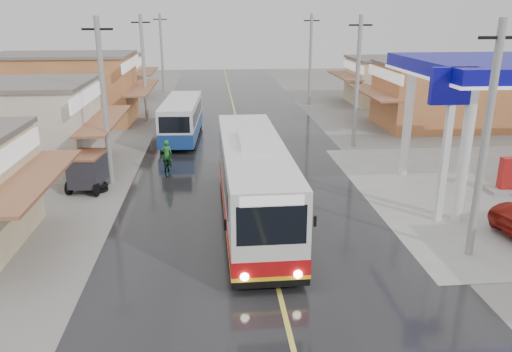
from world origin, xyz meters
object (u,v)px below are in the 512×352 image
object	(u,v)px
tricycle_near	(88,169)
tyre_stack	(100,187)
coach_bus	(253,181)
cyclist	(168,163)
second_bus	(182,119)

from	to	relation	value
tricycle_near	tyre_stack	size ratio (longest dim) A/B	3.19
coach_bus	cyclist	world-z (taller)	coach_bus
second_bus	tricycle_near	xyz separation A→B (m)	(-3.95, -9.52, -0.41)
coach_bus	second_bus	xyz separation A→B (m)	(-3.58, 14.04, -0.30)
coach_bus	tricycle_near	size ratio (longest dim) A/B	4.62
coach_bus	tricycle_near	bearing A→B (deg)	148.34
second_bus	tyre_stack	xyz separation A→B (m)	(-3.41, -9.83, -1.23)
second_bus	cyclist	distance (m)	7.49
second_bus	cyclist	size ratio (longest dim) A/B	4.31
tricycle_near	second_bus	bearing A→B (deg)	73.91
coach_bus	cyclist	xyz separation A→B (m)	(-3.97, 6.60, -1.11)
second_bus	cyclist	xyz separation A→B (m)	(-0.38, -7.44, -0.81)
tyre_stack	coach_bus	bearing A→B (deg)	-31.08
tricycle_near	tyre_stack	distance (m)	1.03
coach_bus	tyre_stack	distance (m)	8.30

